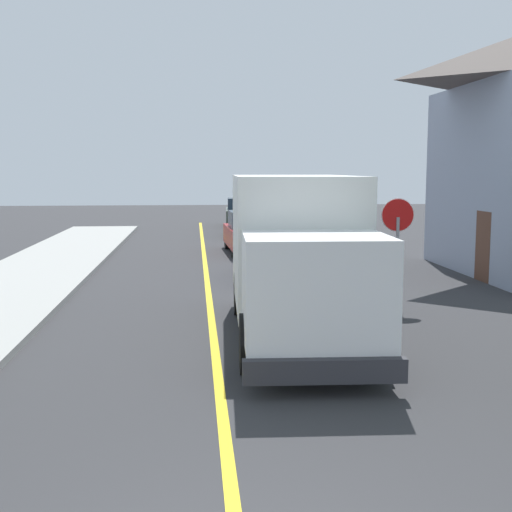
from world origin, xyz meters
TOP-DOWN VIEW (x-y plane):
  - centre_line_yellow at (0.00, 10.00)m, footprint 0.16×56.00m
  - box_truck at (1.66, 8.57)m, footprint 2.68×7.27m
  - parked_car_near at (2.05, 15.57)m, footprint 1.88×4.43m
  - parked_car_mid at (1.87, 22.23)m, footprint 1.99×4.47m
  - parked_car_far at (2.37, 29.17)m, footprint 1.97×4.47m
  - parked_car_furthest at (2.40, 35.10)m, footprint 2.00×4.48m
  - stop_sign at (4.48, 11.00)m, footprint 0.80×0.10m

SIDE VIEW (x-z plane):
  - centre_line_yellow at x=0.00m, z-range 0.00..0.01m
  - parked_car_near at x=2.05m, z-range -0.04..1.63m
  - parked_car_mid at x=1.87m, z-range -0.04..1.63m
  - parked_car_far at x=2.37m, z-range -0.04..1.63m
  - parked_car_furthest at x=2.40m, z-range -0.04..1.63m
  - box_truck at x=1.66m, z-range 0.17..3.37m
  - stop_sign at x=4.48m, z-range 0.53..3.18m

